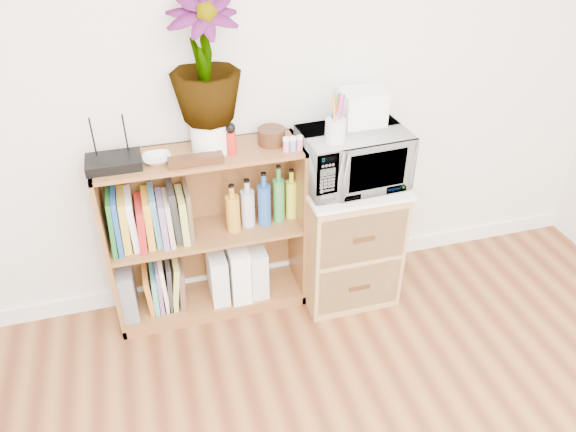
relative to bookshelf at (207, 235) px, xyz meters
name	(u,v)px	position (x,y,z in m)	size (l,w,h in m)	color
skirting_board	(267,270)	(0.35, 0.14, -0.42)	(4.00, 0.02, 0.10)	white
bookshelf	(207,235)	(0.00, 0.00, 0.00)	(1.00, 0.30, 0.95)	brown
wicker_unit	(346,239)	(0.75, -0.08, -0.12)	(0.50, 0.45, 0.70)	#9E7542
microwave	(353,158)	(0.75, -0.08, 0.39)	(0.51, 0.35, 0.28)	silver
pen_cup	(335,130)	(0.62, -0.15, 0.58)	(0.10, 0.10, 0.11)	silver
small_appliance	(362,107)	(0.82, 0.01, 0.61)	(0.21, 0.18, 0.17)	white
router	(114,162)	(-0.38, -0.02, 0.50)	(0.25, 0.17, 0.04)	black
white_bowl	(157,159)	(-0.19, -0.03, 0.49)	(0.13, 0.13, 0.03)	silver
plant_pot	(211,135)	(0.07, 0.02, 0.55)	(0.18, 0.18, 0.16)	white
potted_plant	(204,59)	(0.07, 0.02, 0.91)	(0.32, 0.32, 0.57)	#2C6E31
trinket_box	(196,160)	(-0.03, -0.10, 0.50)	(0.25, 0.06, 0.04)	#321C0D
kokeshi_doll	(231,143)	(0.15, -0.04, 0.53)	(0.05, 0.05, 0.11)	#B02015
wooden_bowl	(271,136)	(0.36, 0.01, 0.51)	(0.13, 0.13, 0.08)	#321C0D
paint_jars	(293,146)	(0.44, -0.09, 0.50)	(0.10, 0.04, 0.05)	#D67781
file_box	(127,289)	(-0.45, 0.00, -0.26)	(0.09, 0.23, 0.29)	slate
magazine_holder_left	(217,274)	(0.03, -0.01, -0.26)	(0.09, 0.23, 0.29)	silver
magazine_holder_mid	(237,268)	(0.15, -0.01, -0.24)	(0.10, 0.26, 0.32)	white
magazine_holder_right	(256,267)	(0.25, -0.01, -0.26)	(0.09, 0.23, 0.29)	silver
cookbooks	(150,218)	(-0.27, 0.00, 0.16)	(0.40, 0.20, 0.31)	#1A6125
liquor_bottles	(261,200)	(0.29, 0.00, 0.17)	(0.39, 0.07, 0.32)	#C18824
lower_books	(165,284)	(-0.25, 0.00, -0.28)	(0.21, 0.19, 0.29)	#C16B22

